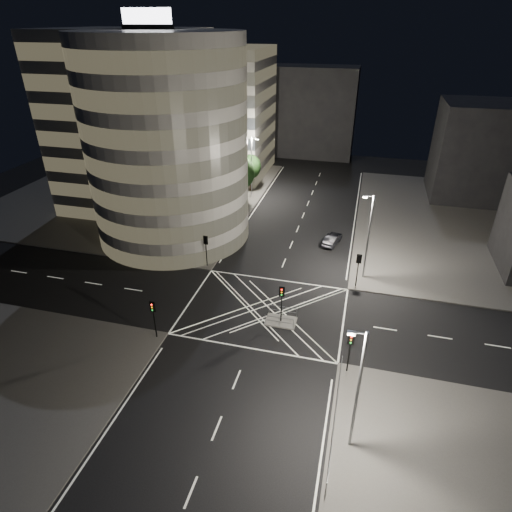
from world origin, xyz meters
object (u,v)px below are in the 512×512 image
(central_island, at_px, (281,321))
(traffic_signal_island, at_px, (282,298))
(traffic_signal_nr, at_px, (350,345))
(street_lamp_left_near, at_px, (215,208))
(traffic_signal_nl, at_px, (153,313))
(sedan, at_px, (332,239))
(traffic_signal_fr, at_px, (358,264))
(street_lamp_left_far, at_px, (252,166))
(street_lamp_right_far, at_px, (368,235))
(traffic_signal_fl, at_px, (206,245))
(street_lamp_right_near, at_px, (357,388))

(central_island, relative_size, traffic_signal_island, 0.75)
(traffic_signal_nr, height_order, street_lamp_left_near, street_lamp_left_near)
(traffic_signal_nl, distance_m, sedan, 27.35)
(traffic_signal_fr, bearing_deg, sedan, 110.27)
(street_lamp_left_far, height_order, street_lamp_right_far, same)
(traffic_signal_fl, distance_m, sedan, 17.22)
(traffic_signal_nl, distance_m, traffic_signal_nr, 17.60)
(street_lamp_left_near, bearing_deg, street_lamp_right_near, -54.03)
(central_island, relative_size, street_lamp_left_far, 0.30)
(street_lamp_right_far, xyz_separation_m, sedan, (-4.25, 7.60, -4.84))
(street_lamp_right_far, relative_size, sedan, 2.35)
(traffic_signal_nl, distance_m, street_lamp_left_far, 36.90)
(street_lamp_left_far, distance_m, sedan, 20.41)
(sedan, bearing_deg, traffic_signal_nr, 112.37)
(central_island, relative_size, traffic_signal_fr, 0.75)
(street_lamp_right_near, bearing_deg, street_lamp_left_near, 125.97)
(street_lamp_right_near, height_order, sedan, street_lamp_right_near)
(traffic_signal_nl, distance_m, street_lamp_right_far, 24.27)
(traffic_signal_nl, bearing_deg, street_lamp_right_near, -21.55)
(traffic_signal_nr, height_order, street_lamp_right_far, street_lamp_right_far)
(street_lamp_right_far, distance_m, street_lamp_right_near, 23.00)
(central_island, xyz_separation_m, traffic_signal_fr, (6.80, 8.30, 2.84))
(traffic_signal_nr, xyz_separation_m, street_lamp_left_far, (-18.24, 36.80, 2.63))
(traffic_signal_fl, bearing_deg, traffic_signal_island, -37.54)
(traffic_signal_nl, xyz_separation_m, street_lamp_left_near, (-0.64, 18.80, 2.63))
(central_island, distance_m, traffic_signal_island, 2.84)
(traffic_signal_island, xyz_separation_m, street_lamp_right_far, (7.44, 10.50, 2.63))
(street_lamp_left_far, relative_size, street_lamp_right_near, 1.00)
(traffic_signal_nr, relative_size, street_lamp_left_far, 0.40)
(street_lamp_left_near, relative_size, street_lamp_right_far, 1.00)
(traffic_signal_fl, relative_size, street_lamp_left_far, 0.40)
(traffic_signal_island, xyz_separation_m, sedan, (3.18, 18.10, -2.21))
(traffic_signal_fl, height_order, traffic_signal_fr, same)
(traffic_signal_fl, relative_size, street_lamp_right_far, 0.40)
(traffic_signal_nr, relative_size, street_lamp_left_near, 0.40)
(traffic_signal_fl, xyz_separation_m, traffic_signal_nr, (17.60, -13.60, 0.00))
(traffic_signal_island, relative_size, street_lamp_right_near, 0.40)
(street_lamp_left_far, bearing_deg, central_island, -70.05)
(street_lamp_left_near, bearing_deg, central_island, -49.73)
(traffic_signal_fr, height_order, sedan, traffic_signal_fr)
(central_island, bearing_deg, street_lamp_left_far, 109.95)
(traffic_signal_nl, distance_m, traffic_signal_fr, 22.24)
(traffic_signal_fl, bearing_deg, street_lamp_left_near, 96.97)
(traffic_signal_fr, bearing_deg, street_lamp_right_near, -88.25)
(traffic_signal_nl, distance_m, street_lamp_left_near, 18.99)
(street_lamp_left_far, distance_m, street_lamp_right_near, 47.88)
(central_island, bearing_deg, traffic_signal_fl, 142.46)
(traffic_signal_fr, bearing_deg, street_lamp_left_far, 128.17)
(traffic_signal_fr, xyz_separation_m, traffic_signal_nr, (0.00, -13.60, 0.00))
(traffic_signal_fr, relative_size, traffic_signal_nr, 1.00)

